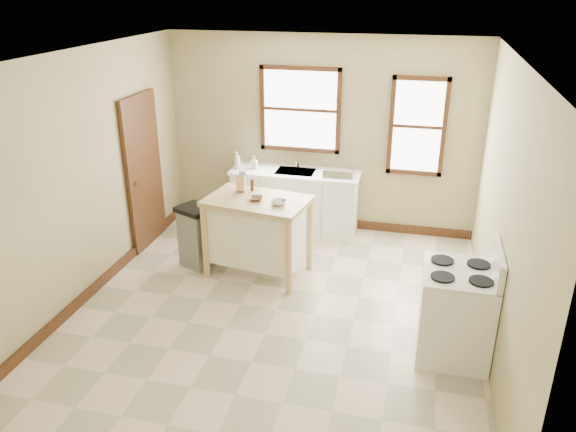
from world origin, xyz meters
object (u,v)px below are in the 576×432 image
object	(u,v)px
trash_bin	(196,237)
bowl_a	(256,199)
dish_rack	(339,172)
bowl_c	(279,202)
knife_block	(241,184)
pepper_grinder	(252,185)
gas_stove	(457,301)
soap_bottle_a	(237,160)
kitchen_island	(258,236)
bowl_b	(277,202)
soap_bottle_b	(254,162)

from	to	relation	value
trash_bin	bowl_a	bearing A→B (deg)	21.87
dish_rack	bowl_c	world-z (taller)	bowl_c
knife_block	trash_bin	xyz separation A→B (m)	(-0.55, -0.22, -0.69)
pepper_grinder	bowl_c	bearing A→B (deg)	-40.06
bowl_c	gas_stove	xyz separation A→B (m)	(2.05, -1.03, -0.44)
soap_bottle_a	pepper_grinder	distance (m)	1.19
soap_bottle_a	bowl_c	bearing A→B (deg)	-40.78
dish_rack	bowl_c	distance (m)	1.52
soap_bottle_a	knife_block	bearing A→B (deg)	-54.79
kitchen_island	bowl_a	bearing A→B (deg)	-83.05
soap_bottle_a	trash_bin	size ratio (longest dim) A/B	0.31
bowl_a	bowl_b	world-z (taller)	bowl_a
knife_block	pepper_grinder	size ratio (longest dim) A/B	1.33
pepper_grinder	bowl_b	world-z (taller)	pepper_grinder
soap_bottle_a	bowl_b	world-z (taller)	soap_bottle_a
knife_block	bowl_b	bearing A→B (deg)	-35.57
bowl_b	bowl_c	size ratio (longest dim) A/B	0.88
kitchen_island	bowl_b	xyz separation A→B (m)	(0.28, -0.08, 0.52)
kitchen_island	pepper_grinder	distance (m)	0.65
trash_bin	soap_bottle_a	bearing A→B (deg)	108.52
bowl_c	gas_stove	distance (m)	2.34
pepper_grinder	bowl_a	xyz separation A→B (m)	(0.14, -0.30, -0.05)
dish_rack	knife_block	bearing A→B (deg)	-148.70
bowl_c	trash_bin	bearing A→B (deg)	174.68
dish_rack	pepper_grinder	distance (m)	1.42
dish_rack	gas_stove	world-z (taller)	gas_stove
trash_bin	bowl_b	bearing A→B (deg)	20.41
bowl_b	soap_bottle_a	bearing A→B (deg)	124.87
soap_bottle_a	bowl_a	xyz separation A→B (m)	(0.69, -1.35, -0.02)
pepper_grinder	kitchen_island	bearing A→B (deg)	-61.63
kitchen_island	trash_bin	xyz separation A→B (m)	(-0.83, -0.01, -0.09)
soap_bottle_b	pepper_grinder	xyz separation A→B (m)	(0.31, -1.11, 0.06)
dish_rack	bowl_c	size ratio (longest dim) A/B	2.47
dish_rack	bowl_b	distance (m)	1.50
bowl_a	kitchen_island	bearing A→B (deg)	88.00
knife_block	bowl_a	distance (m)	0.38
soap_bottle_b	bowl_c	xyz separation A→B (m)	(0.76, -1.48, 0.02)
bowl_a	bowl_c	size ratio (longest dim) A/B	0.96
pepper_grinder	bowl_b	distance (m)	0.55
bowl_b	bowl_c	distance (m)	0.04
bowl_b	trash_bin	xyz separation A→B (m)	(-1.10, 0.07, -0.61)
soap_bottle_b	gas_stove	world-z (taller)	gas_stove
soap_bottle_b	dish_rack	distance (m)	1.25
knife_block	pepper_grinder	distance (m)	0.14
knife_block	gas_stove	world-z (taller)	knife_block
soap_bottle_a	gas_stove	size ratio (longest dim) A/B	0.21
pepper_grinder	bowl_b	bearing A→B (deg)	-39.42
dish_rack	gas_stove	size ratio (longest dim) A/B	0.37
bowl_b	gas_stove	bearing A→B (deg)	-27.12
soap_bottle_b	pepper_grinder	world-z (taller)	pepper_grinder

